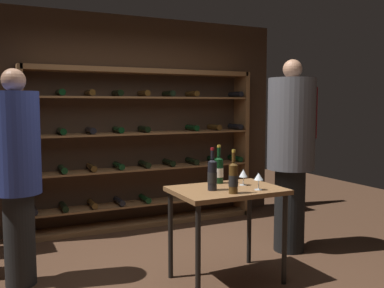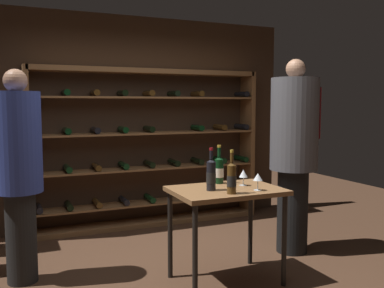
# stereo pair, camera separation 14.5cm
# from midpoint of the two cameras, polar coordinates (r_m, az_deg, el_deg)

# --- Properties ---
(ground_plane) EXTENTS (10.15, 10.15, 0.00)m
(ground_plane) POSITION_cam_midpoint_polar(r_m,az_deg,el_deg) (3.95, -0.70, -18.13)
(ground_plane) COLOR #472D1E
(back_wall) EXTENTS (4.68, 0.10, 2.70)m
(back_wall) POSITION_cam_midpoint_polar(r_m,az_deg,el_deg) (5.60, -8.99, 3.02)
(back_wall) COLOR #3D2B1E
(back_wall) RESTS_ON ground
(wine_rack) EXTENTS (3.00, 0.32, 2.02)m
(wine_rack) POSITION_cam_midpoint_polar(r_m,az_deg,el_deg) (5.52, -5.07, -0.60)
(wine_rack) COLOR brown
(wine_rack) RESTS_ON ground
(tasting_table) EXTENTS (0.94, 0.66, 0.84)m
(tasting_table) POSITION_cam_midpoint_polar(r_m,az_deg,el_deg) (3.77, 5.72, -7.51)
(tasting_table) COLOR brown
(tasting_table) RESTS_ON ground
(person_bystander_dark_jacket) EXTENTS (0.40, 0.40, 1.88)m
(person_bystander_dark_jacket) POSITION_cam_midpoint_polar(r_m,az_deg,el_deg) (3.96, -21.29, -2.76)
(person_bystander_dark_jacket) COLOR black
(person_bystander_dark_jacket) RESTS_ON ground
(person_guest_blue_shirt) EXTENTS (0.50, 0.50, 2.04)m
(person_guest_blue_shirt) POSITION_cam_midpoint_polar(r_m,az_deg,el_deg) (4.60, 14.40, -0.38)
(person_guest_blue_shirt) COLOR black
(person_guest_blue_shirt) RESTS_ON ground
(wine_bottle_amber_reserve) EXTENTS (0.08, 0.08, 0.37)m
(wine_bottle_amber_reserve) POSITION_cam_midpoint_polar(r_m,az_deg,el_deg) (3.63, 3.73, -4.12)
(wine_bottle_amber_reserve) COLOR black
(wine_bottle_amber_reserve) RESTS_ON tasting_table
(wine_bottle_black_capsule) EXTENTS (0.08, 0.08, 0.36)m
(wine_bottle_black_capsule) POSITION_cam_midpoint_polar(r_m,az_deg,el_deg) (3.51, 6.53, -4.54)
(wine_bottle_black_capsule) COLOR #4C3314
(wine_bottle_black_capsule) RESTS_ON tasting_table
(wine_bottle_red_label) EXTENTS (0.09, 0.09, 0.36)m
(wine_bottle_red_label) POSITION_cam_midpoint_polar(r_m,az_deg,el_deg) (3.96, 4.70, -3.47)
(wine_bottle_red_label) COLOR black
(wine_bottle_red_label) RESTS_ON tasting_table
(wine_glass_stemmed_right) EXTENTS (0.08, 0.08, 0.15)m
(wine_glass_stemmed_right) POSITION_cam_midpoint_polar(r_m,az_deg,el_deg) (3.88, 7.97, -4.04)
(wine_glass_stemmed_right) COLOR silver
(wine_glass_stemmed_right) RESTS_ON tasting_table
(wine_glass_stemmed_left) EXTENTS (0.08, 0.08, 0.15)m
(wine_glass_stemmed_left) POSITION_cam_midpoint_polar(r_m,az_deg,el_deg) (3.68, 9.95, -4.48)
(wine_glass_stemmed_left) COLOR silver
(wine_glass_stemmed_left) RESTS_ON tasting_table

